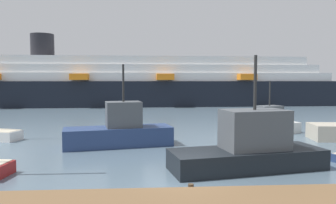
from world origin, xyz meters
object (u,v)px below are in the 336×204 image
Objects in this scene: fishing_boat_3 at (267,124)px; cruise_ship at (124,83)px; channel_buoy_0 at (126,128)px; fishing_boat_2 at (250,148)px; fishing_boat_1 at (120,131)px.

fishing_boat_3 is 37.51m from cruise_ship.
fishing_boat_3 is 12.79m from channel_buoy_0.
cruise_ship is at bearing 91.46° from fishing_boat_2.
fishing_boat_2 is at bearing -60.00° from channel_buoy_0.
fishing_boat_1 is 13.45m from fishing_boat_3.
fishing_boat_3 is at bearing -8.07° from channel_buoy_0.
channel_buoy_0 is 0.02× the size of cruise_ship.
fishing_boat_2 is 1.32× the size of fishing_boat_3.
fishing_boat_1 is 1.22× the size of fishing_boat_3.
fishing_boat_2 is at bearing -79.05° from cruise_ship.
cruise_ship is (-2.45, 38.69, 3.09)m from fishing_boat_1.
fishing_boat_1 is at bearing -178.63° from fishing_boat_3.
channel_buoy_0 is (-7.49, 12.97, -0.82)m from fishing_boat_2.
cruise_ship reaches higher than fishing_boat_2.
fishing_boat_2 is at bearing -133.11° from fishing_boat_3.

